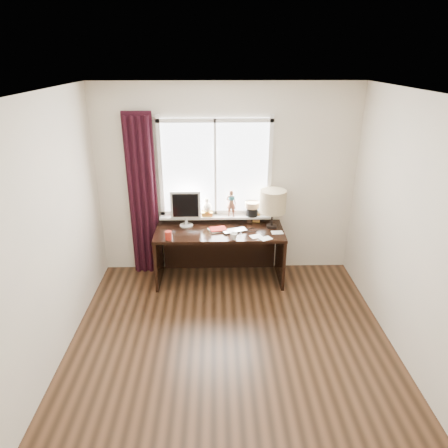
{
  "coord_description": "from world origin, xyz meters",
  "views": [
    {
      "loc": [
        -0.15,
        -3.2,
        2.9
      ],
      "look_at": [
        -0.05,
        1.25,
        1.0
      ],
      "focal_mm": 32.0,
      "sensor_mm": 36.0,
      "label": 1
    }
  ],
  "objects_px": {
    "monitor": "(186,207)",
    "table_lamp": "(273,202)",
    "laptop": "(235,231)",
    "red_cup": "(169,235)",
    "mug": "(234,236)",
    "desk": "(220,243)"
  },
  "relations": [
    {
      "from": "desk",
      "to": "table_lamp",
      "type": "distance_m",
      "value": 0.93
    },
    {
      "from": "laptop",
      "to": "red_cup",
      "type": "xyz_separation_m",
      "value": [
        -0.84,
        -0.22,
        0.04
      ]
    },
    {
      "from": "desk",
      "to": "laptop",
      "type": "bearing_deg",
      "value": -36.84
    },
    {
      "from": "red_cup",
      "to": "desk",
      "type": "bearing_deg",
      "value": 29.81
    },
    {
      "from": "table_lamp",
      "to": "laptop",
      "type": "bearing_deg",
      "value": -164.9
    },
    {
      "from": "red_cup",
      "to": "monitor",
      "type": "distance_m",
      "value": 0.52
    },
    {
      "from": "laptop",
      "to": "desk",
      "type": "xyz_separation_m",
      "value": [
        -0.2,
        0.15,
        -0.26
      ]
    },
    {
      "from": "laptop",
      "to": "table_lamp",
      "type": "relative_size",
      "value": 0.62
    },
    {
      "from": "monitor",
      "to": "table_lamp",
      "type": "relative_size",
      "value": 0.94
    },
    {
      "from": "table_lamp",
      "to": "monitor",
      "type": "bearing_deg",
      "value": 176.41
    },
    {
      "from": "mug",
      "to": "monitor",
      "type": "bearing_deg",
      "value": 144.63
    },
    {
      "from": "monitor",
      "to": "table_lamp",
      "type": "distance_m",
      "value": 1.16
    },
    {
      "from": "laptop",
      "to": "desk",
      "type": "height_order",
      "value": "laptop"
    },
    {
      "from": "laptop",
      "to": "red_cup",
      "type": "bearing_deg",
      "value": 175.49
    },
    {
      "from": "desk",
      "to": "monitor",
      "type": "xyz_separation_m",
      "value": [
        -0.45,
        0.06,
        0.52
      ]
    },
    {
      "from": "monitor",
      "to": "laptop",
      "type": "bearing_deg",
      "value": -17.86
    },
    {
      "from": "red_cup",
      "to": "laptop",
      "type": "bearing_deg",
      "value": 14.74
    },
    {
      "from": "red_cup",
      "to": "table_lamp",
      "type": "xyz_separation_m",
      "value": [
        1.35,
        0.36,
        0.31
      ]
    },
    {
      "from": "mug",
      "to": "red_cup",
      "type": "bearing_deg",
      "value": 178.98
    },
    {
      "from": "red_cup",
      "to": "monitor",
      "type": "bearing_deg",
      "value": 65.66
    },
    {
      "from": "monitor",
      "to": "mug",
      "type": "bearing_deg",
      "value": -35.37
    },
    {
      "from": "laptop",
      "to": "mug",
      "type": "xyz_separation_m",
      "value": [
        -0.02,
        -0.24,
        0.03
      ]
    }
  ]
}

